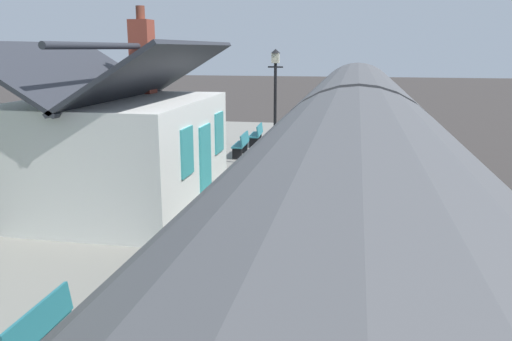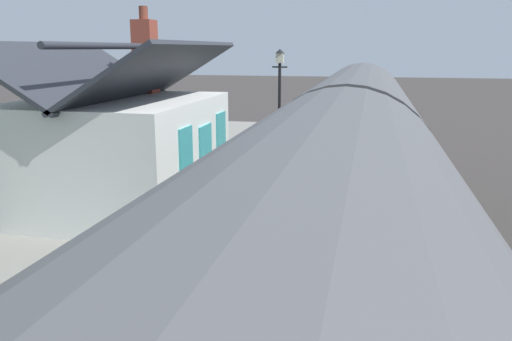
% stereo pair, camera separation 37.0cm
% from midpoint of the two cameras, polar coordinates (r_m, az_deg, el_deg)
% --- Properties ---
extents(ground_plane, '(160.00, 160.00, 0.00)m').
position_cam_midpoint_polar(ground_plane, '(12.70, 7.02, -8.92)').
color(ground_plane, '#383330').
extents(platform, '(32.00, 5.59, 0.82)m').
position_cam_midpoint_polar(platform, '(13.41, -9.37, -5.90)').
color(platform, gray).
rests_on(platform, ground).
extents(platform_edge_coping, '(32.00, 0.36, 0.02)m').
position_cam_midpoint_polar(platform_edge_coping, '(12.56, 1.75, -5.03)').
color(platform_edge_coping, beige).
rests_on(platform_edge_coping, platform).
extents(rail_near, '(52.00, 0.08, 0.14)m').
position_cam_midpoint_polar(rail_near, '(12.64, 14.45, -9.02)').
color(rail_near, gray).
rests_on(rail_near, ground).
extents(rail_far, '(52.00, 0.08, 0.14)m').
position_cam_midpoint_polar(rail_far, '(12.66, 7.85, -8.68)').
color(rail_far, gray).
rests_on(rail_far, ground).
extents(station_building, '(5.75, 4.55, 5.09)m').
position_cam_midpoint_polar(station_building, '(13.54, -14.02, 2.43)').
color(station_building, white).
rests_on(station_building, platform).
extents(bench_by_lamp, '(1.41, 0.46, 0.88)m').
position_cam_midpoint_polar(bench_by_lamp, '(7.40, -23.28, -16.00)').
color(bench_by_lamp, '#26727F').
rests_on(bench_by_lamp, platform).
extents(bench_near_building, '(1.42, 0.50, 0.88)m').
position_cam_midpoint_polar(bench_near_building, '(21.57, 1.30, 4.03)').
color(bench_near_building, '#26727F').
rests_on(bench_near_building, platform).
extents(bench_platform_end, '(1.41, 0.47, 0.88)m').
position_cam_midpoint_polar(bench_platform_end, '(19.35, -0.48, 2.95)').
color(bench_platform_end, '#26727F').
rests_on(bench_platform_end, platform).
extents(planter_by_door, '(0.59, 0.59, 0.86)m').
position_cam_midpoint_polar(planter_by_door, '(22.16, -3.66, 4.20)').
color(planter_by_door, black).
rests_on(planter_by_door, platform).
extents(lamp_post_platform, '(0.32, 0.50, 3.95)m').
position_cam_midpoint_polar(lamp_post_platform, '(17.31, 3.24, 9.24)').
color(lamp_post_platform, black).
rests_on(lamp_post_platform, platform).
extents(station_sign_board, '(0.96, 0.06, 1.57)m').
position_cam_midpoint_polar(station_sign_board, '(9.83, -3.74, -3.10)').
color(station_sign_board, black).
rests_on(station_sign_board, platform).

